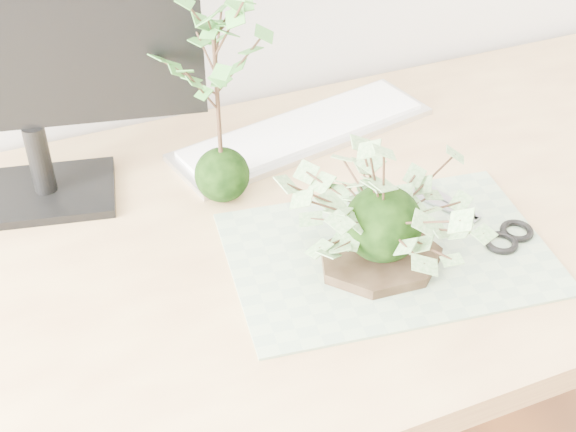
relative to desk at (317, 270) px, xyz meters
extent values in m
cube|color=tan|center=(0.00, 0.00, 0.07)|extent=(1.60, 0.70, 0.04)
cube|color=tan|center=(0.74, 0.29, -0.30)|extent=(0.06, 0.06, 0.70)
cube|color=gray|center=(0.06, -0.10, 0.09)|extent=(0.45, 0.33, 0.00)
cylinder|color=black|center=(0.04, -0.11, 0.10)|extent=(0.18, 0.18, 0.01)
sphere|color=black|center=(0.04, -0.11, 0.16)|extent=(0.10, 0.10, 0.10)
sphere|color=black|center=(-0.10, 0.11, 0.13)|extent=(0.08, 0.08, 0.08)
cylinder|color=#301F13|center=(-0.10, 0.11, 0.24)|extent=(0.01, 0.01, 0.19)
cube|color=silver|center=(0.07, 0.21, 0.09)|extent=(0.45, 0.21, 0.01)
cube|color=white|center=(0.07, 0.21, 0.10)|extent=(0.42, 0.18, 0.01)
cube|color=black|center=(-0.33, 0.20, 0.09)|extent=(0.21, 0.17, 0.01)
cylinder|color=black|center=(-0.33, 0.20, 0.15)|extent=(0.03, 0.03, 0.10)
cube|color=black|center=(-0.33, 0.21, 0.35)|extent=(0.47, 0.12, 0.30)
cube|color=gray|center=(0.19, -0.03, 0.09)|extent=(0.06, 0.10, 0.00)
cube|color=gray|center=(0.21, -0.03, 0.09)|extent=(0.04, 0.11, 0.00)
torus|color=black|center=(0.18, -0.14, 0.10)|extent=(0.06, 0.06, 0.01)
torus|color=black|center=(0.22, -0.14, 0.10)|extent=(0.06, 0.06, 0.01)
camera|label=1|loc=(-0.37, -0.78, 0.77)|focal=50.00mm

